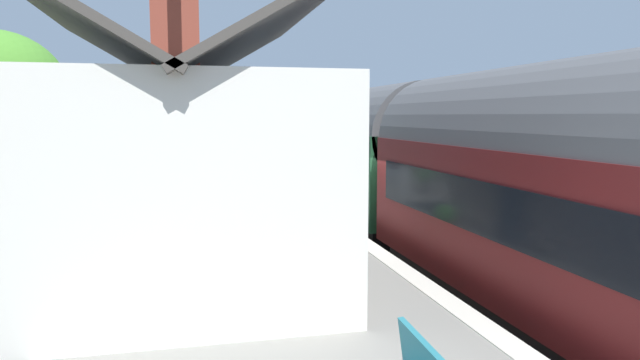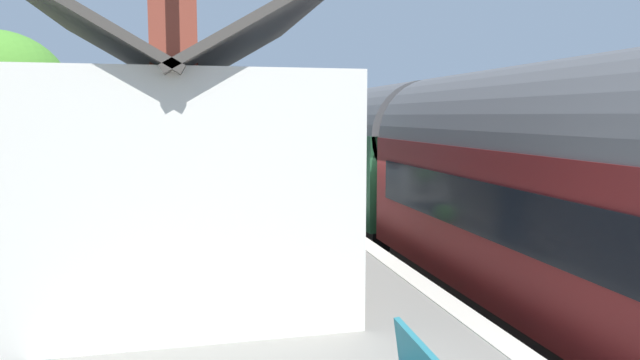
{
  "view_description": "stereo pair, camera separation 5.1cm",
  "coord_description": "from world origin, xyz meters",
  "px_view_note": "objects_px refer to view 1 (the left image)",
  "views": [
    {
      "loc": [
        -11.44,
        4.65,
        3.49
      ],
      "look_at": [
        1.84,
        1.5,
        1.94
      ],
      "focal_mm": 32.0,
      "sensor_mm": 36.0,
      "label": 1
    },
    {
      "loc": [
        -11.45,
        4.6,
        3.49
      ],
      "look_at": [
        1.84,
        1.5,
        1.94
      ],
      "focal_mm": 32.0,
      "sensor_mm": 36.0,
      "label": 2
    }
  ],
  "objects_px": {
    "planter_under_sign": "(155,194)",
    "planter_bench_right": "(207,186)",
    "lamp_post_platform": "(266,114)",
    "planter_corner_building": "(265,175)",
    "train": "(534,194)",
    "station_sign_board": "(290,167)",
    "bench_platform_end": "(236,175)",
    "station_building": "(181,171)",
    "planter_by_door": "(339,224)"
  },
  "relations": [
    {
      "from": "train",
      "to": "bench_platform_end",
      "type": "height_order",
      "value": "train"
    },
    {
      "from": "bench_platform_end",
      "to": "planter_bench_right",
      "type": "xyz_separation_m",
      "value": [
        -2.62,
        1.1,
        -0.07
      ]
    },
    {
      "from": "station_sign_board",
      "to": "planter_bench_right",
      "type": "bearing_deg",
      "value": 39.83
    },
    {
      "from": "train",
      "to": "station_sign_board",
      "type": "height_order",
      "value": "train"
    },
    {
      "from": "station_building",
      "to": "station_sign_board",
      "type": "height_order",
      "value": "station_building"
    },
    {
      "from": "planter_bench_right",
      "to": "station_sign_board",
      "type": "height_order",
      "value": "station_sign_board"
    },
    {
      "from": "station_building",
      "to": "planter_bench_right",
      "type": "xyz_separation_m",
      "value": [
        7.96,
        -0.71,
        -1.25
      ]
    },
    {
      "from": "bench_platform_end",
      "to": "station_sign_board",
      "type": "distance_m",
      "value": 5.26
    },
    {
      "from": "station_building",
      "to": "planter_bench_right",
      "type": "relative_size",
      "value": 8.61
    },
    {
      "from": "bench_platform_end",
      "to": "planter_by_door",
      "type": "relative_size",
      "value": 2.1
    },
    {
      "from": "planter_corner_building",
      "to": "lamp_post_platform",
      "type": "distance_m",
      "value": 2.36
    },
    {
      "from": "train",
      "to": "station_sign_board",
      "type": "xyz_separation_m",
      "value": [
        6.77,
        2.83,
        -0.09
      ]
    },
    {
      "from": "bench_platform_end",
      "to": "station_sign_board",
      "type": "bearing_deg",
      "value": -169.14
    },
    {
      "from": "planter_under_sign",
      "to": "planter_bench_right",
      "type": "height_order",
      "value": "planter_bench_right"
    },
    {
      "from": "station_building",
      "to": "planter_corner_building",
      "type": "height_order",
      "value": "station_building"
    },
    {
      "from": "station_building",
      "to": "station_sign_board",
      "type": "xyz_separation_m",
      "value": [
        5.46,
        -2.79,
        -0.47
      ]
    },
    {
      "from": "station_building",
      "to": "lamp_post_platform",
      "type": "bearing_deg",
      "value": -16.88
    },
    {
      "from": "train",
      "to": "planter_by_door",
      "type": "height_order",
      "value": "train"
    },
    {
      "from": "train",
      "to": "station_building",
      "type": "bearing_deg",
      "value": 76.9
    },
    {
      "from": "bench_platform_end",
      "to": "lamp_post_platform",
      "type": "height_order",
      "value": "lamp_post_platform"
    },
    {
      "from": "planter_bench_right",
      "to": "station_sign_board",
      "type": "bearing_deg",
      "value": -140.17
    },
    {
      "from": "planter_by_door",
      "to": "lamp_post_platform",
      "type": "distance_m",
      "value": 7.36
    },
    {
      "from": "planter_under_sign",
      "to": "planter_bench_right",
      "type": "distance_m",
      "value": 1.69
    },
    {
      "from": "bench_platform_end",
      "to": "planter_under_sign",
      "type": "relative_size",
      "value": 2.2
    },
    {
      "from": "bench_platform_end",
      "to": "planter_corner_building",
      "type": "relative_size",
      "value": 1.39
    },
    {
      "from": "planter_bench_right",
      "to": "station_sign_board",
      "type": "relative_size",
      "value": 0.52
    },
    {
      "from": "train",
      "to": "station_sign_board",
      "type": "bearing_deg",
      "value": 22.71
    },
    {
      "from": "planter_corner_building",
      "to": "station_building",
      "type": "bearing_deg",
      "value": 164.32
    },
    {
      "from": "station_building",
      "to": "planter_by_door",
      "type": "bearing_deg",
      "value": -63.56
    },
    {
      "from": "planter_bench_right",
      "to": "lamp_post_platform",
      "type": "relative_size",
      "value": 0.22
    },
    {
      "from": "train",
      "to": "planter_corner_building",
      "type": "xyz_separation_m",
      "value": [
        10.98,
        2.91,
        -0.76
      ]
    },
    {
      "from": "lamp_post_platform",
      "to": "planter_corner_building",
      "type": "bearing_deg",
      "value": -6.38
    },
    {
      "from": "lamp_post_platform",
      "to": "bench_platform_end",
      "type": "bearing_deg",
      "value": 20.74
    },
    {
      "from": "train",
      "to": "planter_under_sign",
      "type": "xyz_separation_m",
      "value": [
        8.5,
        6.42,
        -0.95
      ]
    },
    {
      "from": "planter_bench_right",
      "to": "bench_platform_end",
      "type": "bearing_deg",
      "value": -22.9
    },
    {
      "from": "planter_under_sign",
      "to": "station_sign_board",
      "type": "height_order",
      "value": "station_sign_board"
    },
    {
      "from": "train",
      "to": "planter_corner_building",
      "type": "height_order",
      "value": "train"
    },
    {
      "from": "lamp_post_platform",
      "to": "planter_under_sign",
      "type": "bearing_deg",
      "value": 111.46
    },
    {
      "from": "train",
      "to": "bench_platform_end",
      "type": "relative_size",
      "value": 18.81
    },
    {
      "from": "station_sign_board",
      "to": "station_building",
      "type": "bearing_deg",
      "value": 152.92
    },
    {
      "from": "planter_under_sign",
      "to": "planter_by_door",
      "type": "distance_m",
      "value": 6.86
    },
    {
      "from": "train",
      "to": "lamp_post_platform",
      "type": "xyz_separation_m",
      "value": [
        9.83,
        3.04,
        1.3
      ]
    },
    {
      "from": "planter_by_door",
      "to": "lamp_post_platform",
      "type": "bearing_deg",
      "value": 4.01
    },
    {
      "from": "planter_corner_building",
      "to": "lamp_post_platform",
      "type": "bearing_deg",
      "value": 173.62
    },
    {
      "from": "planter_under_sign",
      "to": "lamp_post_platform",
      "type": "height_order",
      "value": "lamp_post_platform"
    },
    {
      "from": "train",
      "to": "planter_bench_right",
      "type": "height_order",
      "value": "train"
    },
    {
      "from": "station_building",
      "to": "lamp_post_platform",
      "type": "height_order",
      "value": "station_building"
    },
    {
      "from": "train",
      "to": "station_sign_board",
      "type": "relative_size",
      "value": 16.93
    },
    {
      "from": "planter_by_door",
      "to": "lamp_post_platform",
      "type": "height_order",
      "value": "lamp_post_platform"
    },
    {
      "from": "planter_bench_right",
      "to": "train",
      "type": "bearing_deg",
      "value": -152.05
    }
  ]
}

